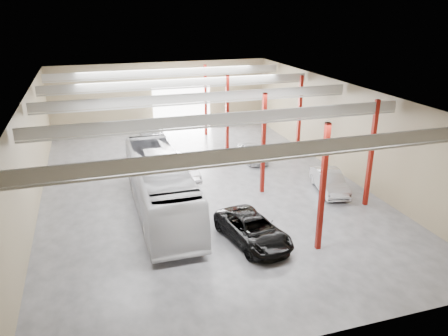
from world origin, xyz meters
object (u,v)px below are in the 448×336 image
car_row_b (175,168)px  car_right_far (252,153)px  black_sedan (253,230)px  car_row_a (184,198)px  car_right_near (329,181)px  car_row_c (151,134)px  coach_bus (160,185)px

car_row_b → car_right_far: 7.36m
car_row_b → car_right_far: size_ratio=1.28×
black_sedan → car_right_far: black_sedan is taller
car_row_a → car_right_near: car_right_near is taller
car_row_a → car_row_c: 15.00m
coach_bus → black_sedan: size_ratio=2.38×
black_sedan → car_row_b: bearing=91.8°
coach_bus → car_row_a: bearing=1.5°
car_right_near → coach_bus: bearing=-169.8°
coach_bus → car_row_b: bearing=70.0°
black_sedan → car_right_far: size_ratio=1.33×
coach_bus → black_sedan: (4.18, -5.29, -1.05)m
coach_bus → car_right_far: (9.00, 7.37, -1.11)m
black_sedan → car_right_near: size_ratio=1.17×
car_row_a → car_right_far: 10.50m
car_row_a → car_row_b: car_row_b is taller
car_row_a → car_row_b: 5.22m
car_row_a → car_right_far: car_row_a is taller
car_row_c → car_right_far: car_row_c is taller
coach_bus → car_right_far: 11.68m
black_sedan → car_right_near: 9.08m
black_sedan → car_row_c: (-2.53, 20.31, 0.06)m
coach_bus → black_sedan: 6.82m
coach_bus → car_row_c: size_ratio=2.29×
car_row_a → car_right_near: (10.30, -0.38, 0.00)m
car_row_a → black_sedan: bearing=-62.9°
car_row_b → car_right_far: bearing=1.8°
car_right_far → car_row_c: bearing=134.4°
car_row_a → car_right_near: size_ratio=0.96×
coach_bus → car_row_b: (1.96, 5.23, -0.95)m
car_row_a → car_row_b: (0.46, 5.20, 0.10)m
car_row_c → black_sedan: bearing=-73.6°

